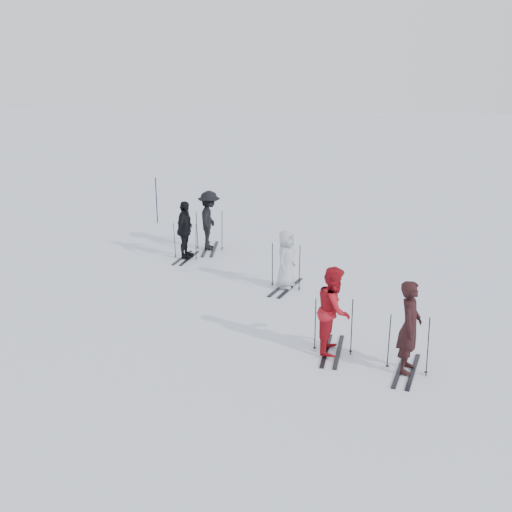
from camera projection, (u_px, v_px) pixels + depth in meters
The scene contains 12 objects.
ground at pixel (251, 305), 16.20m from camera, with size 120.00×120.00×0.00m, color silver.
skier_near_dark at pixel (409, 328), 12.53m from camera, with size 0.69×0.45×1.88m, color black.
skier_red at pixel (334, 311), 13.38m from camera, with size 0.91×0.71×1.87m, color #A6121C.
skier_grey at pixel (286, 260), 17.20m from camera, with size 0.78×0.50×1.59m, color #A6ABAF.
skier_uphill_left at pixel (185, 231), 19.72m from camera, with size 1.05×0.44×1.79m, color black.
skier_uphill_far at pixel (209, 221), 20.63m from camera, with size 1.23×0.71×1.91m, color black.
skis_near_dark at pixel (408, 343), 12.63m from camera, with size 0.90×1.69×1.24m, color black, non-canonical shape.
skis_red at pixel (333, 325), 13.48m from camera, with size 0.91×1.71×1.25m, color black, non-canonical shape.
skis_grey at pixel (286, 265), 17.25m from camera, with size 0.93×1.76×1.28m, color black, non-canonical shape.
skis_uphill_left at pixel (185, 240), 19.81m from camera, with size 0.84×1.59×1.16m, color black, non-canonical shape.
skis_uphill_far at pixel (210, 230), 20.71m from camera, with size 0.96×1.82×1.33m, color black, non-canonical shape.
piste_marker at pixel (156, 200), 24.05m from camera, with size 0.04×0.04×1.72m, color black.
Camera 1 is at (1.98, -14.97, 6.01)m, focal length 45.00 mm.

